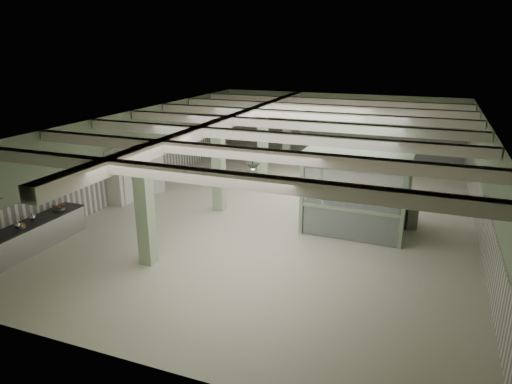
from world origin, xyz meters
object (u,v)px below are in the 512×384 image
(prep_counter, at_px, (19,242))
(walkin_cooler, at_px, (132,171))
(guard_booth, at_px, (359,175))
(filing_cabinet, at_px, (411,213))

(prep_counter, height_order, walkin_cooler, walkin_cooler)
(guard_booth, distance_m, filing_cabinet, 2.34)
(guard_booth, bearing_deg, prep_counter, -145.61)
(filing_cabinet, bearing_deg, guard_booth, 173.27)
(guard_booth, bearing_deg, walkin_cooler, -178.24)
(walkin_cooler, height_order, guard_booth, guard_booth)
(walkin_cooler, relative_size, filing_cabinet, 2.18)
(walkin_cooler, xyz_separation_m, filing_cabinet, (11.34, 0.63, -0.57))
(prep_counter, distance_m, filing_cabinet, 13.10)
(prep_counter, height_order, guard_booth, guard_booth)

